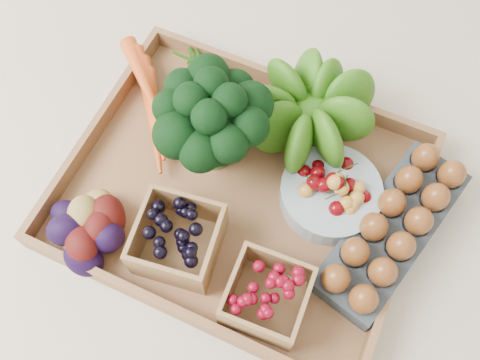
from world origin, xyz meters
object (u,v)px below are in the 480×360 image
at_px(broccoli, 213,135).
at_px(cherry_bowl, 330,194).
at_px(egg_carton, 391,231).
at_px(tray, 240,193).

distance_m(broccoli, cherry_bowl, 0.21).
bearing_deg(cherry_bowl, egg_carton, -9.20).
xyz_separation_m(tray, cherry_bowl, (0.14, 0.05, 0.03)).
relative_size(tray, egg_carton, 1.82).
xyz_separation_m(tray, broccoli, (-0.07, 0.04, 0.08)).
relative_size(tray, cherry_bowl, 3.41).
xyz_separation_m(tray, egg_carton, (0.25, 0.03, 0.03)).
bearing_deg(tray, egg_carton, 6.92).
distance_m(cherry_bowl, egg_carton, 0.11).
distance_m(tray, broccoli, 0.11).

